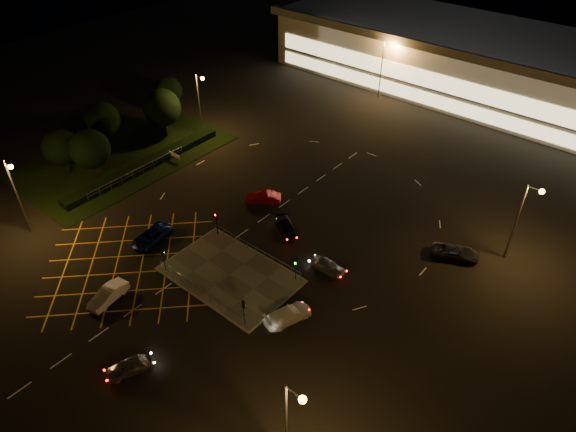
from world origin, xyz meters
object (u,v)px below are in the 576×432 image
Objects in this scene: signal_sw at (163,254)px; car_right_silver at (328,266)px; signal_ne at (296,264)px; car_east_grey at (455,253)px; car_near_silver at (129,366)px; signal_se at (244,307)px; car_approach_white at (288,314)px; car_circ_red at (263,198)px; car_far_dkgrey at (287,228)px; car_queue_white at (108,295)px; car_left_blue at (151,237)px; signal_nw at (216,220)px.

signal_sw reaches higher than car_right_silver.
signal_ne reaches higher than car_east_grey.
signal_ne reaches higher than car_near_silver.
signal_se and signal_ne have the same top height.
signal_sw and signal_ne have the same top height.
car_circ_red is at bearing -23.23° from car_approach_white.
car_east_grey reaches higher than car_far_dkgrey.
car_circ_red is (0.75, 23.09, 0.00)m from car_queue_white.
car_approach_white is (14.92, 3.18, -1.64)m from signal_sw.
car_approach_white is at bearing -5.47° from car_left_blue.
signal_nw reaches higher than car_circ_red.
signal_ne is 5.86m from car_approach_white.
car_left_blue reaches higher than car_right_silver.
car_east_grey is at bearing -96.60° from car_approach_white.
signal_sw is 16.55m from car_circ_red.
car_east_grey is at bearing -136.65° from signal_sw.
car_right_silver is 14.70m from car_east_grey.
signal_nw reaches higher than car_approach_white.
car_queue_white is 1.14× the size of car_right_silver.
signal_nw is (-12.00, 7.99, 0.00)m from signal_se.
car_east_grey is (11.64, 22.31, -1.63)m from signal_se.
signal_nw is at bearing -33.34° from car_circ_red.
signal_ne reaches higher than car_queue_white.
car_near_silver is at bearing -102.60° from signal_ne.
car_far_dkgrey is (6.03, 13.65, -1.71)m from signal_sw.
car_approach_white is at bearing -173.56° from car_right_silver.
car_left_blue is (-13.03, 12.77, 0.04)m from car_near_silver.
car_left_blue is at bearing -23.01° from signal_sw.
signal_nw is 0.60× the size of car_east_grey.
car_near_silver is at bearing -18.64° from car_circ_red.
car_near_silver is (-4.15, -10.57, -1.67)m from signal_se.
signal_sw is 15.34m from car_approach_white.
car_left_blue is 16.02m from car_far_dkgrey.
car_circ_red is at bearing 145.42° from signal_ne.
signal_nw is 20.22m from car_near_silver.
signal_nw is at bearing 136.42° from car_near_silver.
signal_sw is at bearing 29.91° from car_approach_white.
car_east_grey is at bearing 26.66° from car_left_blue.
car_left_blue is 1.06× the size of car_approach_white.
car_circ_red is at bearing 92.10° from signal_nw.
signal_nw is 1.00× the size of signal_ne.
car_near_silver is 28.25m from car_circ_red.
signal_sw is 0.60× the size of car_left_blue.
car_east_grey is (11.64, 14.33, -1.63)m from signal_ne.
signal_ne is 15.04m from car_circ_red.
car_left_blue is (-5.18, -5.79, -1.63)m from signal_nw.
signal_ne reaches higher than car_left_blue.
car_queue_white reaches higher than car_east_grey.
car_queue_white is 23.35m from car_right_silver.
car_queue_white is (-8.91, 3.95, 0.06)m from car_near_silver.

